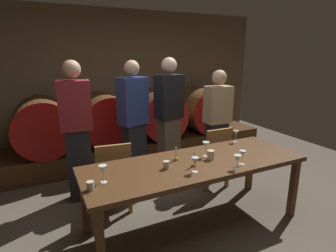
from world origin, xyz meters
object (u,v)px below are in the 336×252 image
guest_center_left (134,124)px  guest_center_right (169,119)px  candle_right (194,161)px  cup_left (90,186)px  wine_barrel_center_left (105,119)px  chair_left (113,174)px  chair_right (214,154)px  cup_center (166,165)px  wine_barrel_center_right (156,114)px  wine_glass_far_left (103,170)px  candle_left (176,156)px  cup_right (211,155)px  wine_barrel_far_left (43,125)px  guest_far_left (77,131)px  guest_far_right (217,123)px  dining_table (195,168)px  wine_glass_center_right (237,159)px  wine_glass_left (195,162)px  wine_glass_center_left (206,146)px  wine_barrel_far_right (201,109)px  wine_glass_right (243,154)px  wine_glass_far_right (236,134)px

guest_center_left → guest_center_right: size_ratio=0.98×
candle_right → cup_left: candle_right is taller
wine_barrel_center_left → guest_center_right: guest_center_right is taller
chair_left → chair_right: (1.44, 0.00, 0.00)m
chair_right → cup_center: chair_right is taller
wine_barrel_center_right → wine_glass_far_left: wine_barrel_center_right is taller
guest_center_right → wine_barrel_center_left: bearing=-68.1°
chair_left → candle_left: (0.56, -0.52, 0.30)m
wine_barrel_center_left → chair_left: bearing=-100.7°
cup_right → wine_barrel_far_left: bearing=125.5°
guest_far_left → guest_far_right: (2.02, -0.15, -0.09)m
dining_table → candle_left: bearing=142.3°
wine_glass_center_right → candle_right: bearing=145.9°
guest_far_right → wine_barrel_center_right: bearing=-67.6°
chair_right → candle_left: 1.07m
candle_left → wine_glass_left: bearing=-85.5°
guest_far_left → guest_center_right: (1.30, 0.05, 0.01)m
chair_left → candle_left: size_ratio=5.17×
chair_left → wine_glass_center_right: size_ratio=6.13×
wine_glass_far_left → wine_glass_center_left: wine_glass_center_left is taller
dining_table → wine_glass_center_left: bearing=25.7°
candle_left → candle_right: candle_right is taller
wine_glass_center_right → cup_center: 0.71m
chair_right → cup_left: (-1.83, -0.79, 0.30)m
wine_glass_far_left → candle_right: bearing=-2.7°
wine_barrel_far_right → chair_right: (-0.77, -1.57, -0.29)m
chair_left → chair_right: size_ratio=1.00×
cup_left → guest_center_right: bearing=43.5°
wine_glass_far_left → cup_right: size_ratio=1.63×
wine_barrel_center_right → chair_right: 1.61m
candle_right → cup_right: (0.26, 0.08, -0.00)m
guest_far_right → cup_right: size_ratio=16.26×
chair_left → wine_glass_right: size_ratio=5.80×
candle_right → wine_glass_center_left: (0.26, 0.18, 0.08)m
wine_barrel_far_left → guest_center_left: size_ratio=0.53×
guest_center_right → cup_center: 1.36m
dining_table → chair_right: bearing=42.4°
candle_left → cup_center: candle_left is taller
guest_center_left → cup_center: bearing=69.2°
wine_barrel_far_left → cup_left: 2.38m
wine_barrel_center_left → candle_left: wine_barrel_center_left is taller
wine_barrel_far_left → wine_glass_far_right: size_ratio=6.20×
chair_right → cup_right: size_ratio=8.78×
wine_glass_left → cup_center: size_ratio=1.92×
wine_barrel_far_right → candle_left: wine_barrel_far_right is taller
wine_barrel_far_right → cup_right: bearing=-120.2°
wine_barrel_center_left → guest_far_left: (-0.61, -1.09, 0.15)m
candle_left → cup_left: size_ratio=2.18×
wine_barrel_center_left → guest_far_right: guest_far_right is taller
wine_glass_center_left → wine_barrel_center_right: bearing=81.2°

